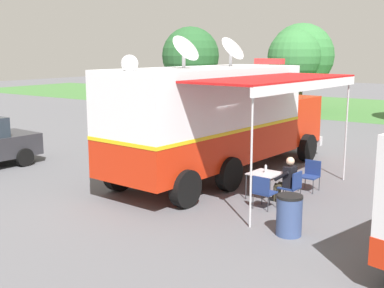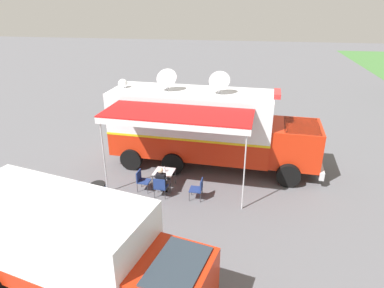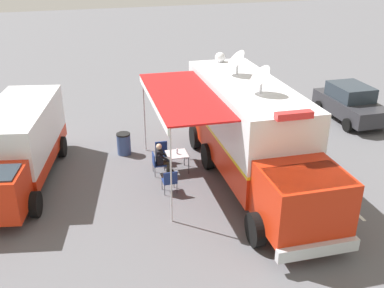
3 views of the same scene
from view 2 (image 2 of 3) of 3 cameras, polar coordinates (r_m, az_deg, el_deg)
name	(u,v)px [view 2 (image 2 of 3)]	position (r m, az deg, el deg)	size (l,w,h in m)	color
ground_plane	(191,162)	(16.33, -0.16, -3.13)	(100.00, 100.00, 0.00)	#5B5B60
lot_stripe	(234,145)	(18.38, 7.13, -0.15)	(0.12, 4.80, 0.01)	silver
command_truck	(207,126)	(15.38, 2.53, 3.03)	(5.22, 9.63, 4.53)	red
folding_table	(164,173)	(14.05, -4.74, -4.83)	(0.85, 0.85, 0.73)	silver
water_bottle	(165,169)	(13.97, -4.65, -4.25)	(0.07, 0.07, 0.22)	silver
folding_chair_at_table	(160,186)	(13.45, -5.36, -7.03)	(0.51, 0.51, 0.87)	navy
folding_chair_beside_table	(142,179)	(14.02, -8.48, -5.84)	(0.51, 0.51, 0.87)	navy
folding_chair_spare_by_truck	(198,188)	(13.28, 1.08, -7.36)	(0.50, 0.50, 0.87)	navy
seated_responder	(162,180)	(13.53, -5.13, -6.13)	(0.68, 0.58, 1.25)	black
trash_bin	(99,194)	(13.44, -15.40, -8.16)	(0.57, 0.57, 0.91)	#384C7F
support_truck	(73,248)	(9.64, -19.37, -16.12)	(3.57, 7.09, 2.70)	white
car_behind_truck	(159,100)	(23.29, -5.63, 7.34)	(2.19, 4.29, 1.76)	#2D2D33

